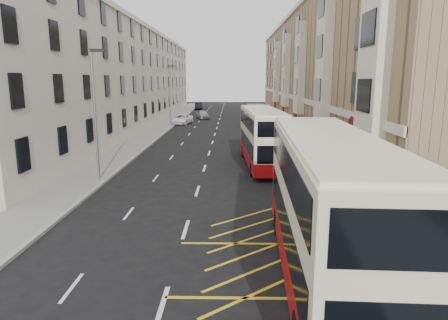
{
  "coord_description": "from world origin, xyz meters",
  "views": [
    {
      "loc": [
        1.99,
        -12.31,
        6.42
      ],
      "look_at": [
        1.58,
        8.35,
        2.19
      ],
      "focal_mm": 32.0,
      "sensor_mm": 36.0,
      "label": 1
    }
  ],
  "objects_px": {
    "litter_bin": "(377,277)",
    "pedestrian_far": "(335,208)",
    "car_red": "(250,112)",
    "street_lamp_near": "(95,108)",
    "double_decker_rear": "(262,137)",
    "white_van": "(182,119)",
    "street_lamp_far": "(170,92)",
    "double_decker_front": "(327,208)",
    "pedestrian_mid": "(405,217)",
    "bus_shelter": "(435,219)",
    "car_dark": "(199,106)",
    "car_silver": "(203,114)",
    "pedestrian_near": "(383,257)"
  },
  "relations": [
    {
      "from": "car_dark",
      "to": "pedestrian_near",
      "type": "bearing_deg",
      "value": -84.6
    },
    {
      "from": "street_lamp_near",
      "to": "car_red",
      "type": "relative_size",
      "value": 1.46
    },
    {
      "from": "car_silver",
      "to": "car_red",
      "type": "bearing_deg",
      "value": 15.15
    },
    {
      "from": "street_lamp_near",
      "to": "bus_shelter",
      "type": "bearing_deg",
      "value": -40.14
    },
    {
      "from": "double_decker_front",
      "to": "double_decker_rear",
      "type": "height_order",
      "value": "double_decker_front"
    },
    {
      "from": "street_lamp_far",
      "to": "pedestrian_far",
      "type": "height_order",
      "value": "street_lamp_far"
    },
    {
      "from": "pedestrian_near",
      "to": "car_silver",
      "type": "height_order",
      "value": "pedestrian_near"
    },
    {
      "from": "pedestrian_mid",
      "to": "litter_bin",
      "type": "bearing_deg",
      "value": -116.14
    },
    {
      "from": "pedestrian_mid",
      "to": "white_van",
      "type": "xyz_separation_m",
      "value": [
        -14.03,
        41.92,
        -0.37
      ]
    },
    {
      "from": "pedestrian_far",
      "to": "white_van",
      "type": "xyz_separation_m",
      "value": [
        -11.55,
        40.87,
        -0.35
      ]
    },
    {
      "from": "bus_shelter",
      "to": "street_lamp_far",
      "type": "xyz_separation_m",
      "value": [
        -14.69,
        42.39,
        2.5
      ]
    },
    {
      "from": "litter_bin",
      "to": "street_lamp_far",
      "type": "bearing_deg",
      "value": 106.37
    },
    {
      "from": "street_lamp_near",
      "to": "double_decker_rear",
      "type": "xyz_separation_m",
      "value": [
        10.6,
        5.04,
        -2.5
      ]
    },
    {
      "from": "pedestrian_near",
      "to": "car_red",
      "type": "relative_size",
      "value": 0.32
    },
    {
      "from": "pedestrian_far",
      "to": "street_lamp_near",
      "type": "bearing_deg",
      "value": -28.15
    },
    {
      "from": "street_lamp_near",
      "to": "white_van",
      "type": "height_order",
      "value": "street_lamp_near"
    },
    {
      "from": "bus_shelter",
      "to": "litter_bin",
      "type": "xyz_separation_m",
      "value": [
        -1.99,
        -0.85,
        -1.53
      ]
    },
    {
      "from": "pedestrian_mid",
      "to": "car_dark",
      "type": "xyz_separation_m",
      "value": [
        -13.87,
        69.82,
        -0.31
      ]
    },
    {
      "from": "double_decker_front",
      "to": "litter_bin",
      "type": "bearing_deg",
      "value": -34.98
    },
    {
      "from": "bus_shelter",
      "to": "double_decker_rear",
      "type": "height_order",
      "value": "double_decker_rear"
    },
    {
      "from": "car_dark",
      "to": "pedestrian_mid",
      "type": "bearing_deg",
      "value": -82.42
    },
    {
      "from": "pedestrian_far",
      "to": "double_decker_rear",
      "type": "bearing_deg",
      "value": -76.36
    },
    {
      "from": "double_decker_rear",
      "to": "litter_bin",
      "type": "relative_size",
      "value": 12.07
    },
    {
      "from": "bus_shelter",
      "to": "pedestrian_mid",
      "type": "bearing_deg",
      "value": 81.4
    },
    {
      "from": "pedestrian_near",
      "to": "car_silver",
      "type": "xyz_separation_m",
      "value": [
        -9.41,
        53.14,
        -0.34
      ]
    },
    {
      "from": "street_lamp_near",
      "to": "double_decker_front",
      "type": "height_order",
      "value": "street_lamp_near"
    },
    {
      "from": "street_lamp_far",
      "to": "litter_bin",
      "type": "relative_size",
      "value": 9.07
    },
    {
      "from": "street_lamp_near",
      "to": "litter_bin",
      "type": "relative_size",
      "value": 9.07
    },
    {
      "from": "bus_shelter",
      "to": "car_silver",
      "type": "xyz_separation_m",
      "value": [
        -11.11,
        52.75,
        -1.44
      ]
    },
    {
      "from": "double_decker_front",
      "to": "litter_bin",
      "type": "height_order",
      "value": "double_decker_front"
    },
    {
      "from": "litter_bin",
      "to": "car_red",
      "type": "height_order",
      "value": "car_red"
    },
    {
      "from": "double_decker_rear",
      "to": "pedestrian_near",
      "type": "bearing_deg",
      "value": -85.65
    },
    {
      "from": "double_decker_front",
      "to": "pedestrian_near",
      "type": "xyz_separation_m",
      "value": [
        1.65,
        -0.58,
        -1.38
      ]
    },
    {
      "from": "litter_bin",
      "to": "pedestrian_far",
      "type": "height_order",
      "value": "pedestrian_far"
    },
    {
      "from": "litter_bin",
      "to": "pedestrian_mid",
      "type": "height_order",
      "value": "pedestrian_mid"
    },
    {
      "from": "litter_bin",
      "to": "white_van",
      "type": "xyz_separation_m",
      "value": [
        -11.55,
        45.95,
        0.08
      ]
    },
    {
      "from": "street_lamp_near",
      "to": "car_dark",
      "type": "distance_m",
      "value": 60.75
    },
    {
      "from": "street_lamp_near",
      "to": "car_silver",
      "type": "relative_size",
      "value": 1.96
    },
    {
      "from": "car_dark",
      "to": "bus_shelter",
      "type": "bearing_deg",
      "value": -83.26
    },
    {
      "from": "litter_bin",
      "to": "car_silver",
      "type": "xyz_separation_m",
      "value": [
        -9.11,
        53.6,
        0.09
      ]
    },
    {
      "from": "car_silver",
      "to": "pedestrian_near",
      "type": "bearing_deg",
      "value": -95.73
    },
    {
      "from": "litter_bin",
      "to": "white_van",
      "type": "distance_m",
      "value": 47.38
    },
    {
      "from": "white_van",
      "to": "car_dark",
      "type": "height_order",
      "value": "car_dark"
    },
    {
      "from": "litter_bin",
      "to": "pedestrian_near",
      "type": "xyz_separation_m",
      "value": [
        0.3,
        0.46,
        0.42
      ]
    },
    {
      "from": "double_decker_front",
      "to": "pedestrian_far",
      "type": "height_order",
      "value": "double_decker_front"
    },
    {
      "from": "double_decker_rear",
      "to": "car_red",
      "type": "distance_m",
      "value": 40.12
    },
    {
      "from": "double_decker_front",
      "to": "pedestrian_near",
      "type": "bearing_deg",
      "value": -16.79
    },
    {
      "from": "pedestrian_far",
      "to": "car_dark",
      "type": "height_order",
      "value": "pedestrian_far"
    },
    {
      "from": "litter_bin",
      "to": "pedestrian_far",
      "type": "distance_m",
      "value": 5.1
    },
    {
      "from": "car_red",
      "to": "white_van",
      "type": "bearing_deg",
      "value": 60.84
    }
  ]
}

